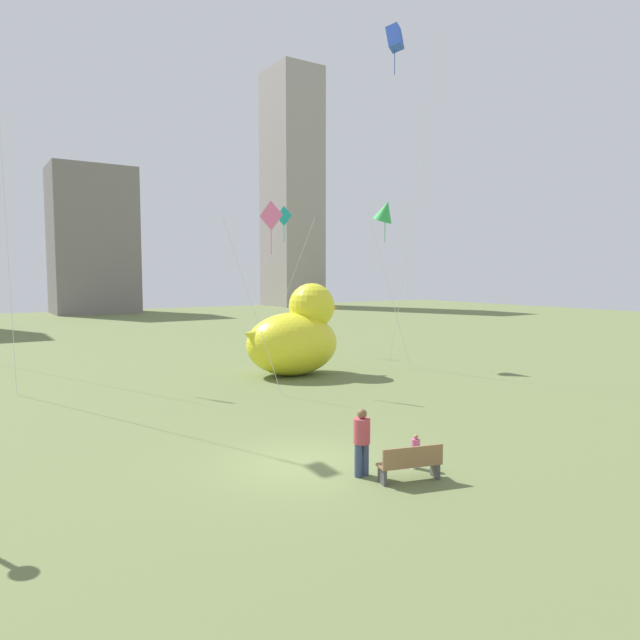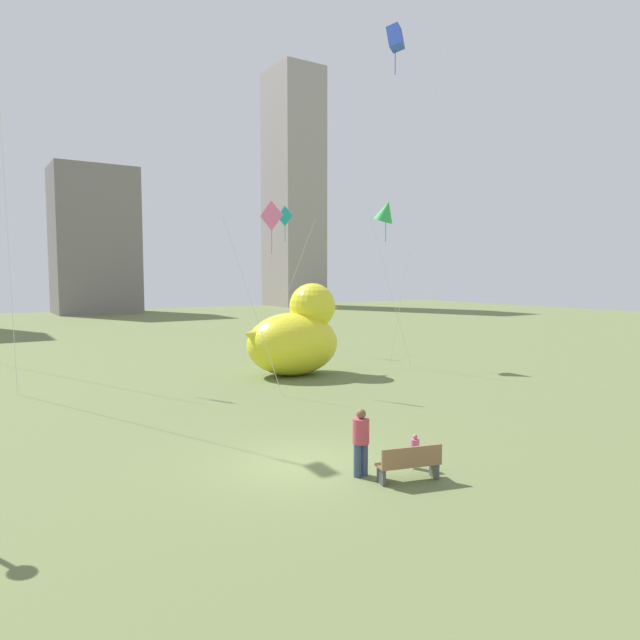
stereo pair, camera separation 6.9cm
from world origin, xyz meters
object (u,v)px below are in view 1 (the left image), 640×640
person_child (416,450)px  giant_inflatable_duck (296,336)px  person_adult (362,439)px  park_bench (411,463)px  kite_teal (284,222)px  kite_pink (270,222)px  kite_blue (395,41)px  kite_green (385,211)px

person_child → giant_inflatable_duck: giant_inflatable_duck is taller
person_adult → giant_inflatable_duck: 14.54m
park_bench → person_child: size_ratio=1.83×
kite_teal → kite_pink: 12.27m
park_bench → kite_pink: (2.69, 12.20, 6.85)m
giant_inflatable_duck → kite_blue: kite_blue is taller
giant_inflatable_duck → kite_teal: kite_teal is taller
giant_inflatable_duck → kite_green: bearing=5.2°
person_adult → kite_blue: kite_blue is taller
giant_inflatable_duck → kite_green: size_ratio=0.60×
park_bench → kite_pink: size_ratio=0.20×
park_bench → person_adult: bearing=128.5°
park_bench → kite_pink: 14.25m
kite_pink → kite_blue: bearing=-6.0°
park_bench → kite_teal: size_ratio=0.17×
park_bench → kite_pink: kite_pink is taller
park_bench → kite_blue: 21.49m
person_child → giant_inflatable_duck: bearing=72.0°
park_bench → kite_teal: (9.25, 22.51, 7.97)m
person_adult → kite_teal: (10.01, 21.55, 7.51)m
kite_blue → kite_teal: bearing=89.5°
kite_blue → kite_teal: (0.09, 10.99, -7.68)m
person_adult → person_child: 1.61m
kite_blue → person_adult: bearing=-133.2°
giant_inflatable_duck → kite_teal: bearing=63.8°
kite_teal → kite_blue: bearing=-90.5°
person_child → person_adult: bearing=168.4°
park_bench → person_adult: person_adult is taller
kite_blue → kite_green: size_ratio=1.83×
person_child → kite_pink: bearing=80.5°
kite_pink → kite_green: 9.06m
person_child → kite_blue: 20.81m
kite_blue → kite_pink: kite_blue is taller
park_bench → person_child: 0.99m
person_child → kite_teal: bearing=68.8°
kite_blue → kite_green: 8.55m
kite_green → person_adult: bearing=-131.2°
person_child → kite_blue: (8.40, 10.88, 15.63)m
kite_green → kite_blue: bearing=-123.5°
kite_teal → kite_pink: bearing=-122.5°
person_adult → kite_blue: (9.92, 10.56, 15.19)m
person_child → kite_teal: kite_teal is taller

